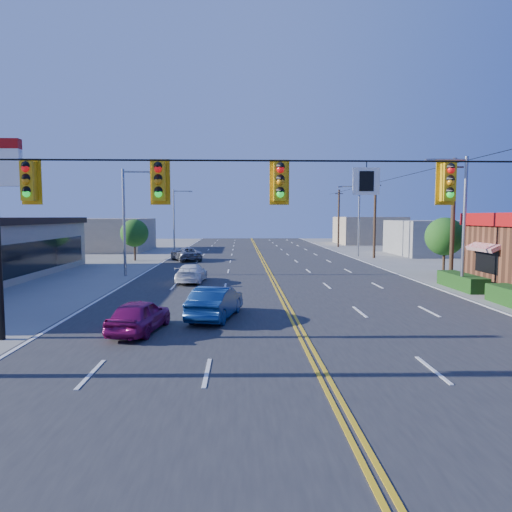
{
  "coord_description": "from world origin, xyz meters",
  "views": [
    {
      "loc": [
        -2.3,
        -12.62,
        4.48
      ],
      "look_at": [
        -1.38,
        13.58,
        2.2
      ],
      "focal_mm": 32.0,
      "sensor_mm": 36.0,
      "label": 1
    }
  ],
  "objects_px": {
    "car_blue": "(216,303)",
    "car_white": "(191,274)",
    "signal_span": "(319,202)",
    "car_silver": "(186,254)",
    "car_magenta": "(139,317)"
  },
  "relations": [
    {
      "from": "car_blue",
      "to": "car_white",
      "type": "bearing_deg",
      "value": -65.6
    },
    {
      "from": "signal_span",
      "to": "car_blue",
      "type": "bearing_deg",
      "value": 114.88
    },
    {
      "from": "signal_span",
      "to": "car_silver",
      "type": "relative_size",
      "value": 5.04
    },
    {
      "from": "car_blue",
      "to": "car_white",
      "type": "xyz_separation_m",
      "value": [
        -2.21,
        10.96,
        -0.09
      ]
    },
    {
      "from": "car_white",
      "to": "car_magenta",
      "type": "bearing_deg",
      "value": 90.94
    },
    {
      "from": "signal_span",
      "to": "car_blue",
      "type": "height_order",
      "value": "signal_span"
    },
    {
      "from": "signal_span",
      "to": "car_white",
      "type": "relative_size",
      "value": 5.75
    },
    {
      "from": "car_blue",
      "to": "car_silver",
      "type": "distance_m",
      "value": 26.61
    },
    {
      "from": "signal_span",
      "to": "car_silver",
      "type": "bearing_deg",
      "value": 102.94
    },
    {
      "from": "car_magenta",
      "to": "car_silver",
      "type": "relative_size",
      "value": 0.77
    },
    {
      "from": "car_magenta",
      "to": "car_white",
      "type": "bearing_deg",
      "value": -83.17
    },
    {
      "from": "car_magenta",
      "to": "car_white",
      "type": "height_order",
      "value": "car_magenta"
    },
    {
      "from": "car_silver",
      "to": "car_magenta",
      "type": "bearing_deg",
      "value": 71.11
    },
    {
      "from": "car_blue",
      "to": "signal_span",
      "type": "bearing_deg",
      "value": 127.86
    },
    {
      "from": "signal_span",
      "to": "car_magenta",
      "type": "height_order",
      "value": "signal_span"
    }
  ]
}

